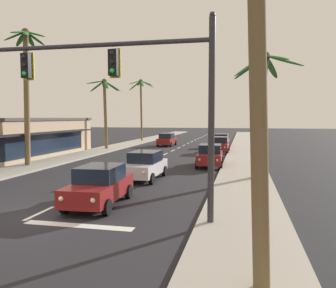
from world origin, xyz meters
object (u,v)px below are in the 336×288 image
sedan_parked_far_kerb (220,145)px  palm_right_second (262,94)px  sedan_parked_mid_kerb (210,155)px  sedan_oncoming_far (167,139)px  palm_left_second (26,79)px  palm_left_farthest (141,95)px  sedan_third_in_queue (145,165)px  palm_left_third (105,100)px  sedan_parked_nearest_kerb (221,141)px  traffic_signal_mast (118,80)px  sedan_lead_at_stop_bar (99,185)px

sedan_parked_far_kerb → palm_right_second: palm_right_second is taller
sedan_parked_mid_kerb → palm_right_second: bearing=-55.5°
sedan_oncoming_far → palm_left_second: 22.30m
palm_left_farthest → sedan_third_in_queue: bearing=-72.7°
sedan_parked_far_kerb → palm_left_third: (-13.19, 0.52, 4.85)m
sedan_parked_nearest_kerb → sedan_third_in_queue: bearing=-97.6°
sedan_oncoming_far → palm_left_second: (-6.09, -20.66, 5.76)m
sedan_parked_far_kerb → traffic_signal_mast: bearing=-94.6°
palm_left_farthest → palm_right_second: palm_left_farthest is taller
sedan_oncoming_far → sedan_parked_nearest_kerb: bearing=-4.0°
traffic_signal_mast → sedan_parked_nearest_kerb: (1.74, 31.40, -4.20)m
palm_left_third → sedan_oncoming_far: bearing=47.8°
traffic_signal_mast → palm_right_second: bearing=59.8°
sedan_parked_far_kerb → palm_right_second: bearing=-77.6°
sedan_parked_far_kerb → palm_left_second: size_ratio=0.43×
sedan_oncoming_far → palm_left_farthest: 11.54m
palm_left_third → sedan_third_in_queue: bearing=-60.5°
sedan_oncoming_far → sedan_parked_mid_kerb: same height
traffic_signal_mast → sedan_parked_nearest_kerb: size_ratio=2.47×
sedan_lead_at_stop_bar → palm_left_farthest: bearing=104.3°
sedan_parked_nearest_kerb → sedan_lead_at_stop_bar: bearing=-96.4°
sedan_parked_nearest_kerb → traffic_signal_mast: bearing=-93.2°
traffic_signal_mast → sedan_oncoming_far: (-5.33, 31.89, -4.20)m
sedan_oncoming_far → palm_right_second: palm_right_second is taller
sedan_oncoming_far → sedan_parked_nearest_kerb: 7.08m
palm_right_second → sedan_parked_far_kerb: bearing=102.4°
palm_left_farthest → sedan_parked_mid_kerb: bearing=-62.5°
sedan_lead_at_stop_bar → palm_left_second: bearing=136.4°
sedan_third_in_queue → palm_left_second: (-10.03, 3.10, 5.76)m
sedan_parked_mid_kerb → palm_left_farthest: (-13.12, 25.21, 6.32)m
palm_left_second → palm_left_third: size_ratio=1.26×
traffic_signal_mast → sedan_oncoming_far: 32.61m
sedan_parked_far_kerb → sedan_parked_mid_kerb: bearing=-90.3°
palm_left_third → sedan_parked_mid_kerb: bearing=-40.1°
palm_right_second → palm_left_third: bearing=135.9°
traffic_signal_mast → sedan_third_in_queue: (-1.39, 8.14, -4.20)m
palm_left_farthest → palm_left_second: bearing=-90.5°
traffic_signal_mast → palm_right_second: palm_right_second is taller
sedan_third_in_queue → palm_left_farthest: 33.54m
sedan_oncoming_far → sedan_parked_far_kerb: size_ratio=1.00×
palm_left_farthest → palm_left_third: bearing=-90.1°
sedan_third_in_queue → sedan_parked_mid_kerb: same height
sedan_parked_nearest_kerb → sedan_parked_mid_kerb: 17.02m
sedan_parked_nearest_kerb → palm_left_third: palm_left_third is taller
sedan_parked_mid_kerb → sedan_parked_far_kerb: 10.53m
sedan_lead_at_stop_bar → sedan_parked_far_kerb: same height
sedan_parked_far_kerb → sedan_parked_nearest_kerb: bearing=92.4°
traffic_signal_mast → palm_right_second: 10.79m
sedan_oncoming_far → palm_right_second: bearing=-64.5°
sedan_parked_far_kerb → palm_left_second: 20.02m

